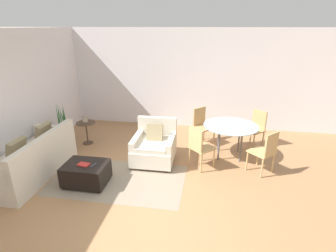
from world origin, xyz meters
TOP-DOWN VIEW (x-y plane):
  - ground_plane at (0.00, 0.00)m, footprint 20.00×20.00m
  - wall_back at (0.00, 3.95)m, footprint 12.00×0.06m
  - wall_left at (-3.07, 1.50)m, footprint 0.06×12.00m
  - area_rug at (-0.75, 0.77)m, footprint 2.54×1.45m
  - couch at (-2.48, 0.66)m, footprint 0.95×1.98m
  - armchair at (-0.22, 1.63)m, footprint 0.87×0.93m
  - ottoman at (-1.28, 0.55)m, footprint 0.78×0.59m
  - book_stack at (-1.29, 0.51)m, footprint 0.23×0.17m
  - tv_remote_primary at (-1.11, 0.52)m, footprint 0.10×0.17m
  - potted_plant at (-2.65, 2.19)m, footprint 0.36×0.36m
  - side_table at (-2.08, 2.25)m, footprint 0.46×0.46m
  - picture_frame at (-2.08, 2.25)m, footprint 0.15×0.06m
  - dining_table at (1.40, 2.13)m, footprint 1.20×1.20m
  - dining_chair_near_left at (0.75, 1.48)m, footprint 0.59×0.59m
  - dining_chair_near_right at (2.05, 1.48)m, footprint 0.59×0.59m
  - dining_chair_far_left at (0.75, 2.78)m, footprint 0.59×0.59m
  - dining_chair_far_right at (2.05, 2.78)m, footprint 0.59×0.59m

SIDE VIEW (x-z plane):
  - ground_plane at x=0.00m, z-range 0.00..0.00m
  - area_rug at x=-0.75m, z-range 0.00..0.01m
  - ottoman at x=-1.28m, z-range 0.02..0.44m
  - potted_plant at x=-2.65m, z-range -0.26..0.79m
  - couch at x=-2.48m, z-range -0.16..0.77m
  - armchair at x=-0.22m, z-range -0.11..0.79m
  - side_table at x=-2.08m, z-range 0.12..0.68m
  - tv_remote_primary at x=-1.11m, z-range 0.42..0.43m
  - book_stack at x=-1.29m, z-range 0.42..0.44m
  - dining_chair_near_left at x=0.75m, z-range 0.07..0.97m
  - dining_chair_near_right at x=2.05m, z-range 0.07..0.97m
  - dining_chair_far_left at x=0.75m, z-range 0.07..0.97m
  - dining_chair_far_right at x=2.05m, z-range 0.07..0.97m
  - picture_frame at x=-2.08m, z-range 0.56..0.71m
  - dining_table at x=1.40m, z-range 0.30..1.05m
  - wall_back at x=0.00m, z-range 0.00..2.75m
  - wall_left at x=-3.07m, z-range 0.00..2.75m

